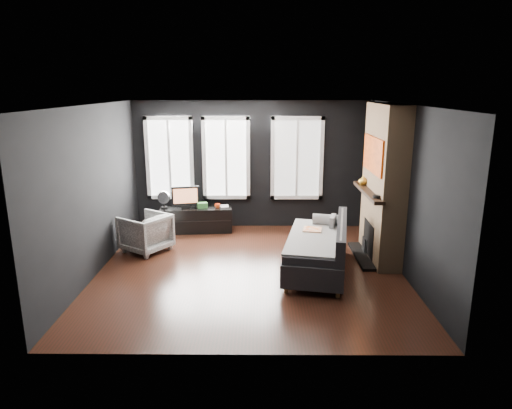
{
  "coord_description": "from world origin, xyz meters",
  "views": [
    {
      "loc": [
        0.16,
        -7.11,
        2.96
      ],
      "look_at": [
        0.1,
        0.3,
        1.05
      ],
      "focal_mm": 32.0,
      "sensor_mm": 36.0,
      "label": 1
    }
  ],
  "objects_px": {
    "monitor": "(185,196)",
    "armchair": "(145,231)",
    "mug": "(218,205)",
    "mantel_vase": "(363,180)",
    "sofa": "(317,246)",
    "media_console": "(196,219)",
    "book": "(220,201)"
  },
  "relations": [
    {
      "from": "book",
      "to": "media_console",
      "type": "bearing_deg",
      "value": -170.9
    },
    {
      "from": "media_console",
      "to": "armchair",
      "type": "bearing_deg",
      "value": -127.88
    },
    {
      "from": "sofa",
      "to": "mug",
      "type": "bearing_deg",
      "value": 141.3
    },
    {
      "from": "mug",
      "to": "mantel_vase",
      "type": "xyz_separation_m",
      "value": [
        2.77,
        -1.03,
        0.74
      ]
    },
    {
      "from": "armchair",
      "to": "mantel_vase",
      "type": "height_order",
      "value": "mantel_vase"
    },
    {
      "from": "armchair",
      "to": "media_console",
      "type": "distance_m",
      "value": 1.43
    },
    {
      "from": "media_console",
      "to": "mug",
      "type": "bearing_deg",
      "value": -7.61
    },
    {
      "from": "media_console",
      "to": "mug",
      "type": "height_order",
      "value": "mug"
    },
    {
      "from": "sofa",
      "to": "armchair",
      "type": "relative_size",
      "value": 2.63
    },
    {
      "from": "monitor",
      "to": "mantel_vase",
      "type": "xyz_separation_m",
      "value": [
        3.44,
        -1.05,
        0.55
      ]
    },
    {
      "from": "sofa",
      "to": "book",
      "type": "height_order",
      "value": "sofa"
    },
    {
      "from": "monitor",
      "to": "book",
      "type": "bearing_deg",
      "value": -6.61
    },
    {
      "from": "sofa",
      "to": "mug",
      "type": "distance_m",
      "value": 2.8
    },
    {
      "from": "sofa",
      "to": "media_console",
      "type": "xyz_separation_m",
      "value": [
        -2.28,
        2.15,
        -0.18
      ]
    },
    {
      "from": "monitor",
      "to": "armchair",
      "type": "bearing_deg",
      "value": -127.69
    },
    {
      "from": "book",
      "to": "sofa",
      "type": "bearing_deg",
      "value": -51.56
    },
    {
      "from": "book",
      "to": "mantel_vase",
      "type": "bearing_deg",
      "value": -22.59
    },
    {
      "from": "book",
      "to": "mantel_vase",
      "type": "height_order",
      "value": "mantel_vase"
    },
    {
      "from": "sofa",
      "to": "mug",
      "type": "height_order",
      "value": "sofa"
    },
    {
      "from": "sofa",
      "to": "book",
      "type": "distance_m",
      "value": 2.85
    },
    {
      "from": "armchair",
      "to": "mantel_vase",
      "type": "relative_size",
      "value": 4.29
    },
    {
      "from": "sofa",
      "to": "armchair",
      "type": "xyz_separation_m",
      "value": [
        -3.05,
        0.95,
        -0.05
      ]
    },
    {
      "from": "armchair",
      "to": "monitor",
      "type": "bearing_deg",
      "value": -171.42
    },
    {
      "from": "monitor",
      "to": "mug",
      "type": "relative_size",
      "value": 4.84
    },
    {
      "from": "mug",
      "to": "book",
      "type": "bearing_deg",
      "value": 64.6
    },
    {
      "from": "monitor",
      "to": "mantel_vase",
      "type": "height_order",
      "value": "mantel_vase"
    },
    {
      "from": "sofa",
      "to": "media_console",
      "type": "distance_m",
      "value": 3.14
    },
    {
      "from": "sofa",
      "to": "armchair",
      "type": "bearing_deg",
      "value": 173.52
    },
    {
      "from": "mug",
      "to": "book",
      "type": "relative_size",
      "value": 0.51
    },
    {
      "from": "sofa",
      "to": "monitor",
      "type": "xyz_separation_m",
      "value": [
        -2.49,
        2.15,
        0.33
      ]
    },
    {
      "from": "media_console",
      "to": "mantel_vase",
      "type": "distance_m",
      "value": 3.56
    },
    {
      "from": "armchair",
      "to": "media_console",
      "type": "relative_size",
      "value": 0.52
    }
  ]
}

